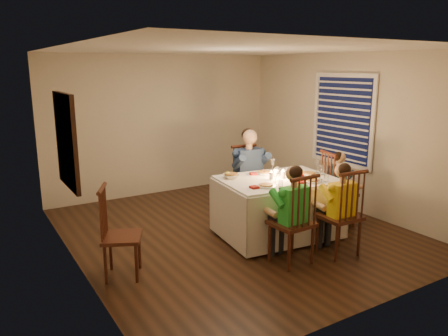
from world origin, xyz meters
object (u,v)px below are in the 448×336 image
chair_near_left (290,262)px  adult (249,215)px  child_teal (336,224)px  child_yellow (337,253)px  chair_end (336,224)px  chair_near_right (337,253)px  serving_bowl (231,176)px  chair_extra (124,276)px  child_green (290,262)px  dining_table (278,195)px  chair_adult (249,215)px

chair_near_left → adult: size_ratio=0.80×
adult → child_teal: bearing=-40.6°
child_yellow → chair_end: bearing=-132.6°
child_teal → chair_end: bearing=0.0°
chair_near_left → adult: 1.79m
chair_near_right → child_teal: size_ratio=1.01×
child_teal → serving_bowl: 1.91m
chair_extra → child_green: (1.89, -0.73, 0.00)m
child_green → adult: bearing=-110.2°
chair_near_left → serving_bowl: serving_bowl is taller
serving_bowl → chair_near_right: bearing=-57.5°
chair_near_left → child_yellow: size_ratio=0.95×
chair_near_right → child_teal: chair_near_right is taller
adult → child_green: (-0.55, -1.71, 0.00)m
serving_bowl → child_teal: bearing=-16.7°
dining_table → adult: bearing=87.8°
child_green → serving_bowl: size_ratio=5.35×
chair_near_right → child_teal: bearing=-132.6°
adult → child_yellow: 1.83m
child_green → serving_bowl: 1.46m
chair_near_right → chair_end: (0.81, 0.80, 0.00)m
chair_end → child_green: bearing=129.1°
chair_near_left → child_yellow: (0.68, -0.12, 0.00)m
chair_near_left → chair_near_right: bearing=167.5°
chair_extra → chair_near_left: bearing=-85.1°
chair_end → chair_extra: (-3.38, 0.05, 0.00)m
serving_bowl → chair_adult: bearing=38.1°
chair_adult → serving_bowl: serving_bowl is taller
adult → chair_near_left: bearing=-101.0°
chair_adult → adult: (0.00, 0.00, 0.00)m
chair_end → serving_bowl: serving_bowl is taller
chair_near_right → child_green: child_green is taller
dining_table → serving_bowl: (-0.55, 0.37, 0.27)m
chair_adult → adult: 0.00m
serving_bowl → chair_near_left: bearing=-83.3°
dining_table → chair_adult: 1.10m
child_green → child_teal: (1.49, 0.68, 0.00)m
adult → child_green: size_ratio=1.15×
adult → chair_extra: bearing=-151.1°
chair_adult → chair_end: size_ratio=1.00×
serving_bowl → chair_end: bearing=-16.7°
chair_near_right → serving_bowl: size_ratio=4.97×
chair_adult → serving_bowl: (-0.69, -0.54, 0.87)m
child_yellow → chair_adult: bearing=-83.3°
dining_table → chair_near_left: (-0.42, -0.80, -0.60)m
chair_adult → chair_end: 1.39m
child_yellow → child_teal: bearing=-132.6°
dining_table → chair_extra: bearing=-171.8°
chair_extra → chair_adult: bearing=-42.1°
chair_adult → child_yellow: (0.13, -1.83, 0.00)m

